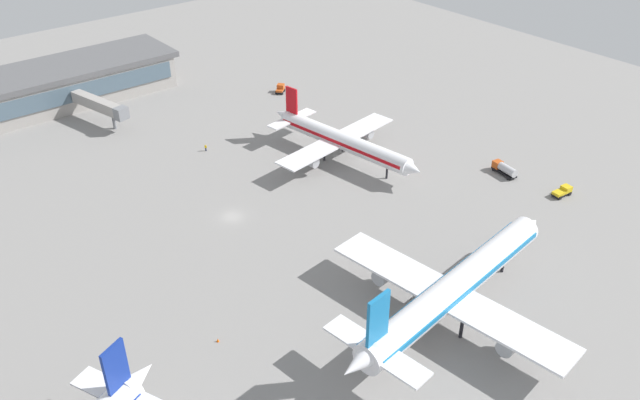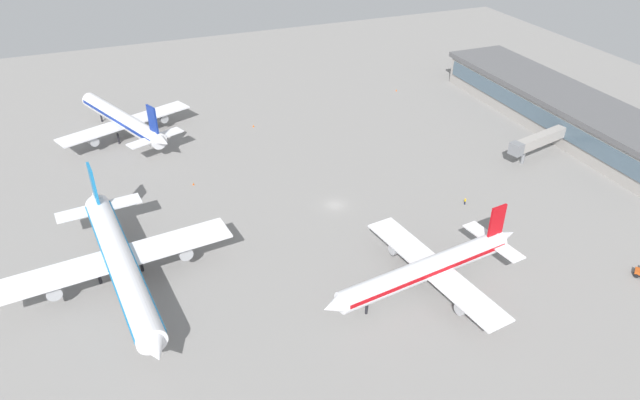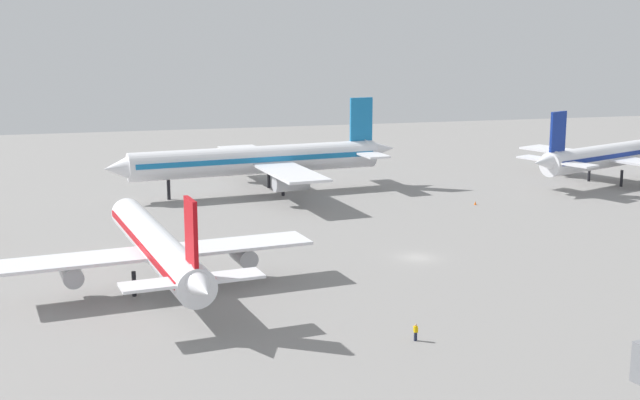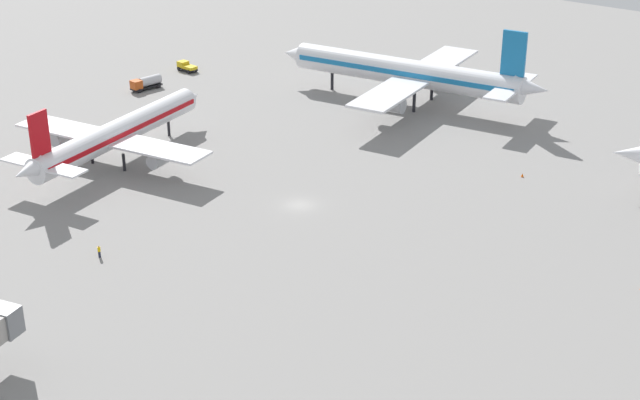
{
  "view_description": "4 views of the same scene",
  "coord_description": "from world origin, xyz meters",
  "px_view_note": "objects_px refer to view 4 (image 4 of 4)",
  "views": [
    {
      "loc": [
        56.68,
        97.07,
        73.6
      ],
      "look_at": [
        -13.36,
        11.72,
        4.33
      ],
      "focal_mm": 37.03,
      "sensor_mm": 36.0,
      "label": 1
    },
    {
      "loc": [
        -101.77,
        44.01,
        70.89
      ],
      "look_at": [
        -3.06,
        4.9,
        4.28
      ],
      "focal_mm": 32.12,
      "sensor_mm": 36.0,
      "label": 2
    },
    {
      "loc": [
        -39.12,
        -101.44,
        29.66
      ],
      "look_at": [
        -9.86,
        11.54,
        5.76
      ],
      "focal_mm": 48.91,
      "sensor_mm": 36.0,
      "label": 3
    },
    {
      "loc": [
        77.2,
        -98.01,
        58.02
      ],
      "look_at": [
        7.82,
        -5.49,
        4.94
      ],
      "focal_mm": 53.83,
      "sensor_mm": 36.0,
      "label": 4
    }
  ],
  "objects_px": {
    "airplane_distant": "(116,133)",
    "fuel_truck": "(146,83)",
    "airplane_taxiing": "(409,73)",
    "ground_crew_worker": "(99,251)",
    "pushback_tractor": "(186,66)",
    "safety_cone_far_side": "(522,175)"
  },
  "relations": [
    {
      "from": "fuel_truck",
      "to": "airplane_taxiing",
      "type": "bearing_deg",
      "value": 126.5
    },
    {
      "from": "airplane_taxiing",
      "to": "fuel_truck",
      "type": "bearing_deg",
      "value": 20.61
    },
    {
      "from": "pushback_tractor",
      "to": "ground_crew_worker",
      "type": "distance_m",
      "value": 81.24
    },
    {
      "from": "fuel_truck",
      "to": "ground_crew_worker",
      "type": "distance_m",
      "value": 69.34
    },
    {
      "from": "airplane_taxiing",
      "to": "ground_crew_worker",
      "type": "distance_m",
      "value": 75.78
    },
    {
      "from": "airplane_taxiing",
      "to": "safety_cone_far_side",
      "type": "bearing_deg",
      "value": 142.61
    },
    {
      "from": "airplane_taxiing",
      "to": "ground_crew_worker",
      "type": "xyz_separation_m",
      "value": [
        0.78,
        -75.6,
        -5.05
      ]
    },
    {
      "from": "airplane_taxiing",
      "to": "airplane_distant",
      "type": "xyz_separation_m",
      "value": [
        -21.54,
        -52.06,
        -1.07
      ]
    },
    {
      "from": "fuel_truck",
      "to": "ground_crew_worker",
      "type": "bearing_deg",
      "value": 50.19
    },
    {
      "from": "pushback_tractor",
      "to": "safety_cone_far_side",
      "type": "height_order",
      "value": "pushback_tractor"
    },
    {
      "from": "pushback_tractor",
      "to": "safety_cone_far_side",
      "type": "distance_m",
      "value": 80.37
    },
    {
      "from": "airplane_distant",
      "to": "pushback_tractor",
      "type": "xyz_separation_m",
      "value": [
        -25.72,
        41.97,
        -3.85
      ]
    },
    {
      "from": "airplane_distant",
      "to": "pushback_tractor",
      "type": "height_order",
      "value": "airplane_distant"
    },
    {
      "from": "airplane_distant",
      "to": "fuel_truck",
      "type": "distance_m",
      "value": 37.11
    },
    {
      "from": "airplane_taxiing",
      "to": "safety_cone_far_side",
      "type": "height_order",
      "value": "airplane_taxiing"
    },
    {
      "from": "pushback_tractor",
      "to": "airplane_distant",
      "type": "bearing_deg",
      "value": 127.61
    },
    {
      "from": "airplane_distant",
      "to": "ground_crew_worker",
      "type": "distance_m",
      "value": 32.68
    },
    {
      "from": "airplane_taxiing",
      "to": "pushback_tractor",
      "type": "xyz_separation_m",
      "value": [
        -47.26,
        -10.09,
        -4.93
      ]
    },
    {
      "from": "fuel_truck",
      "to": "airplane_distant",
      "type": "bearing_deg",
      "value": 48.27
    },
    {
      "from": "airplane_taxiing",
      "to": "pushback_tractor",
      "type": "height_order",
      "value": "airplane_taxiing"
    },
    {
      "from": "airplane_taxiing",
      "to": "ground_crew_worker",
      "type": "relative_size",
      "value": 31.9
    },
    {
      "from": "fuel_truck",
      "to": "safety_cone_far_side",
      "type": "relative_size",
      "value": 10.86
    }
  ]
}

